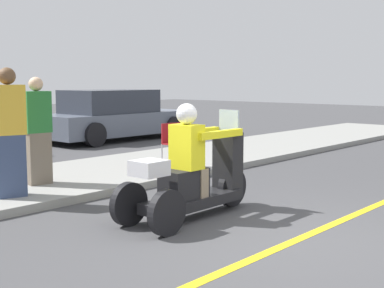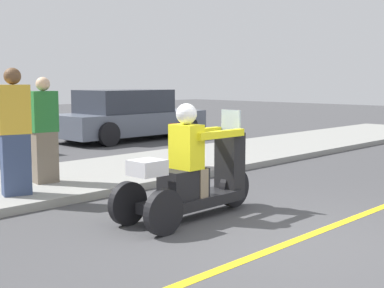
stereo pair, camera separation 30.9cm
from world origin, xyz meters
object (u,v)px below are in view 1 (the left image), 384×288
at_px(spectator_with_child, 9,135).
at_px(parked_car_lot_left, 114,116).
at_px(spectator_near_curb, 37,133).
at_px(folding_chair_set_back, 175,141).
at_px(motorcycle_trike, 193,177).

relative_size(spectator_with_child, parked_car_lot_left, 0.39).
distance_m(spectator_near_curb, folding_chair_set_back, 2.61).
distance_m(motorcycle_trike, spectator_with_child, 2.65).
bearing_deg(spectator_with_child, spectator_near_curb, 33.63).
relative_size(motorcycle_trike, spectator_near_curb, 1.29).
bearing_deg(motorcycle_trike, parked_car_lot_left, 55.92).
xyz_separation_m(motorcycle_trike, spectator_near_curb, (-0.39, 2.85, 0.40)).
bearing_deg(parked_car_lot_left, motorcycle_trike, -124.08).
relative_size(spectator_near_curb, spectator_with_child, 0.93).
relative_size(spectator_near_curb, parked_car_lot_left, 0.36).
height_order(motorcycle_trike, parked_car_lot_left, motorcycle_trike).
xyz_separation_m(motorcycle_trike, spectator_with_child, (-1.15, 2.35, 0.46)).
xyz_separation_m(spectator_near_curb, parked_car_lot_left, (5.47, 4.66, -0.23)).
bearing_deg(spectator_with_child, parked_car_lot_left, 39.63).
bearing_deg(motorcycle_trike, spectator_near_curb, 97.82).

